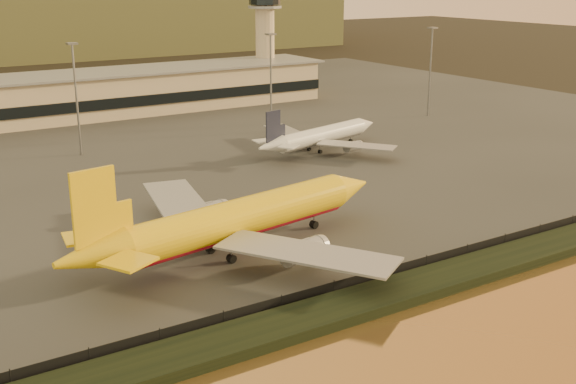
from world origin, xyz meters
name	(u,v)px	position (x,y,z in m)	size (l,w,h in m)	color
ground	(315,257)	(0.00, 0.00, 0.00)	(900.00, 900.00, 0.00)	black
embankment	(390,294)	(0.00, -17.00, 0.70)	(320.00, 7.00, 1.40)	black
tarmac	(102,138)	(0.00, 95.00, 0.10)	(320.00, 220.00, 0.20)	#2D2D2D
perimeter_fence	(370,279)	(0.00, -13.00, 1.30)	(300.00, 0.05, 2.20)	black
terminal_building	(12,102)	(-14.52, 125.55, 6.25)	(202.00, 25.00, 12.60)	#C8AB8B
control_tower	(265,31)	(70.00, 131.00, 21.66)	(11.20, 11.20, 35.50)	#C8AB8B
apron_light_masts	(187,82)	(15.00, 75.00, 15.70)	(152.20, 12.20, 25.40)	slate
dhl_cargo_jet	(236,220)	(-8.97, 7.50, 5.29)	(56.92, 55.10, 17.03)	yellow
white_narrowbody_jet	(321,136)	(38.78, 53.70, 3.67)	(40.04, 38.32, 11.64)	silver
gse_vehicle_yellow	(264,206)	(4.42, 22.20, 1.04)	(3.72, 1.68, 1.68)	yellow
gse_vehicle_white	(97,220)	(-22.67, 30.85, 1.11)	(4.04, 1.82, 1.82)	silver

